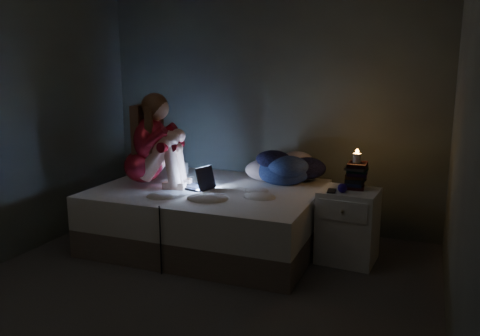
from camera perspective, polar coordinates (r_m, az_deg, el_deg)
The scene contains 13 objects.
floor at distance 3.75m, azimuth -6.55°, elevation -15.15°, with size 3.60×3.80×0.02m, color #4B4746.
wall_back at distance 5.12m, azimuth 3.24°, elevation 7.48°, with size 3.60×0.02×2.60m, color #5D6554.
wall_right at distance 2.97m, azimuth 25.40°, elevation 3.24°, with size 0.02×3.80×2.60m, color #5D6554.
bed at distance 4.68m, azimuth -3.64°, elevation -5.66°, with size 2.05×1.54×0.56m, color silver, non-canonical shape.
pillow at distance 5.17m, azimuth -9.01°, elevation -0.17°, with size 0.43×0.31×0.12m, color silver.
woman at distance 4.70m, azimuth -11.45°, elevation 3.33°, with size 0.55×0.36×0.89m, color maroon, non-canonical shape.
laptop at distance 4.57m, azimuth -5.42°, elevation -0.95°, with size 0.33×0.23×0.23m, color black, non-canonical shape.
clothes_pile at distance 4.77m, azimuth 5.08°, elevation 0.27°, with size 0.57×0.45×0.34m, color navy, non-canonical shape.
nightstand at distance 4.37m, azimuth 12.60°, elevation -6.66°, with size 0.48×0.43×0.64m, color silver.
book_stack at distance 4.34m, azimuth 13.52°, elevation -0.77°, with size 0.19×0.25×0.24m, color black, non-canonical shape.
candle at distance 4.31m, azimuth 13.63°, elevation 1.32°, with size 0.07×0.07×0.08m, color beige.
phone at distance 4.19m, azimuth 10.85°, elevation -2.71°, with size 0.07×0.14×0.01m, color black.
blue_orb at distance 4.17m, azimuth 12.10°, elevation -2.35°, with size 0.08×0.08×0.08m, color #16075C.
Camera 1 is at (1.60, -2.94, 1.68)m, focal length 36.19 mm.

